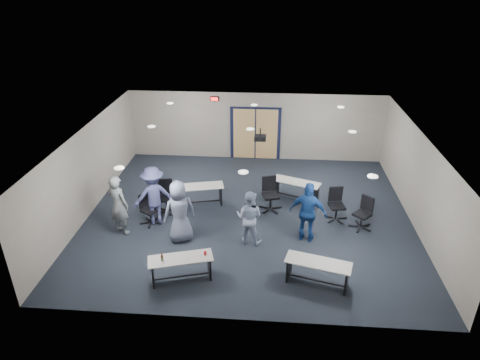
# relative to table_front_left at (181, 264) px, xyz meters

# --- Properties ---
(floor) EXTENTS (10.00, 10.00, 0.00)m
(floor) POSITION_rel_table_front_left_xyz_m (1.48, 3.23, -0.44)
(floor) COLOR black
(floor) RESTS_ON ground
(back_wall) EXTENTS (10.00, 0.04, 2.70)m
(back_wall) POSITION_rel_table_front_left_xyz_m (1.48, 7.73, 0.91)
(back_wall) COLOR gray
(back_wall) RESTS_ON floor
(front_wall) EXTENTS (10.00, 0.04, 2.70)m
(front_wall) POSITION_rel_table_front_left_xyz_m (1.48, -1.27, 0.91)
(front_wall) COLOR gray
(front_wall) RESTS_ON floor
(left_wall) EXTENTS (0.04, 9.00, 2.70)m
(left_wall) POSITION_rel_table_front_left_xyz_m (-3.52, 3.23, 0.91)
(left_wall) COLOR gray
(left_wall) RESTS_ON floor
(right_wall) EXTENTS (0.04, 9.00, 2.70)m
(right_wall) POSITION_rel_table_front_left_xyz_m (6.48, 3.23, 0.91)
(right_wall) COLOR gray
(right_wall) RESTS_ON floor
(ceiling) EXTENTS (10.00, 9.00, 0.04)m
(ceiling) POSITION_rel_table_front_left_xyz_m (1.48, 3.23, 2.26)
(ceiling) COLOR silver
(ceiling) RESTS_ON back_wall
(double_door) EXTENTS (2.00, 0.07, 2.20)m
(double_door) POSITION_rel_table_front_left_xyz_m (1.48, 7.69, 0.61)
(double_door) COLOR black
(double_door) RESTS_ON back_wall
(exit_sign) EXTENTS (0.32, 0.07, 0.18)m
(exit_sign) POSITION_rel_table_front_left_xyz_m (-0.12, 7.67, 2.01)
(exit_sign) COLOR black
(exit_sign) RESTS_ON back_wall
(ceiling_projector) EXTENTS (0.35, 0.32, 0.37)m
(ceiling_projector) POSITION_rel_table_front_left_xyz_m (1.78, 3.73, 1.96)
(ceiling_projector) COLOR black
(ceiling_projector) RESTS_ON ceiling
(ceiling_can_lights) EXTENTS (6.24, 5.74, 0.02)m
(ceiling_can_lights) POSITION_rel_table_front_left_xyz_m (1.48, 3.48, 2.23)
(ceiling_can_lights) COLOR silver
(ceiling_can_lights) RESTS_ON ceiling
(table_front_left) EXTENTS (1.66, 0.94, 0.87)m
(table_front_left) POSITION_rel_table_front_left_xyz_m (0.00, 0.00, 0.00)
(table_front_left) COLOR #B7B5AD
(table_front_left) RESTS_ON floor
(table_front_right) EXTENTS (1.66, 0.92, 0.64)m
(table_front_right) POSITION_rel_table_front_left_xyz_m (3.35, 0.09, -0.01)
(table_front_right) COLOR #B7B5AD
(table_front_right) RESTS_ON floor
(table_back_left) EXTENTS (1.72, 0.91, 0.67)m
(table_back_left) POSITION_rel_table_front_left_xyz_m (-0.20, 3.77, 0.01)
(table_back_left) COLOR #B7B5AD
(table_back_left) RESTS_ON floor
(table_back_right) EXTENTS (1.67, 1.07, 0.64)m
(table_back_right) POSITION_rel_table_front_left_xyz_m (3.00, 4.39, -0.00)
(table_back_right) COLOR #B7B5AD
(table_back_right) RESTS_ON floor
(chair_back_a) EXTENTS (0.79, 0.79, 1.04)m
(chair_back_a) POSITION_rel_table_front_left_xyz_m (-1.13, 3.24, 0.08)
(chair_back_a) COLOR black
(chair_back_a) RESTS_ON floor
(chair_back_c) EXTENTS (0.87, 0.87, 1.09)m
(chair_back_c) POSITION_rel_table_front_left_xyz_m (2.16, 3.60, 0.10)
(chair_back_c) COLOR black
(chair_back_c) RESTS_ON floor
(chair_back_d) EXTENTS (0.76, 0.76, 1.03)m
(chair_back_d) POSITION_rel_table_front_left_xyz_m (4.18, 3.15, 0.07)
(chair_back_d) COLOR black
(chair_back_d) RESTS_ON floor
(chair_loose_left) EXTENTS (0.85, 0.85, 0.97)m
(chair_loose_left) POSITION_rel_table_front_left_xyz_m (-1.45, 2.51, 0.04)
(chair_loose_left) COLOR black
(chair_loose_left) RESTS_ON floor
(chair_loose_right) EXTENTS (0.88, 0.88, 0.99)m
(chair_loose_right) POSITION_rel_table_front_left_xyz_m (4.87, 2.73, 0.05)
(chair_loose_right) COLOR black
(chair_loose_right) RESTS_ON floor
(person_gray) EXTENTS (0.79, 0.67, 1.83)m
(person_gray) POSITION_rel_table_front_left_xyz_m (-2.18, 1.96, 0.47)
(person_gray) COLOR gray
(person_gray) RESTS_ON floor
(person_plaid) EXTENTS (1.06, 0.92, 1.83)m
(person_plaid) POSITION_rel_table_front_left_xyz_m (-0.36, 1.72, 0.47)
(person_plaid) COLOR slate
(person_plaid) RESTS_ON floor
(person_lightblue) EXTENTS (0.90, 0.78, 1.58)m
(person_lightblue) POSITION_rel_table_front_left_xyz_m (1.58, 1.79, 0.34)
(person_lightblue) COLOR #98A8C9
(person_lightblue) RESTS_ON floor
(person_navy) EXTENTS (1.14, 0.73, 1.80)m
(person_navy) POSITION_rel_table_front_left_xyz_m (3.21, 1.97, 0.46)
(person_navy) COLOR navy
(person_navy) RESTS_ON floor
(person_back) EXTENTS (1.36, 1.11, 1.83)m
(person_back) POSITION_rel_table_front_left_xyz_m (-1.32, 2.59, 0.47)
(person_back) COLOR #474C81
(person_back) RESTS_ON floor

